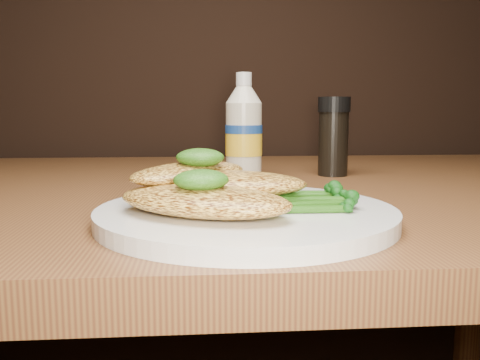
{
  "coord_description": "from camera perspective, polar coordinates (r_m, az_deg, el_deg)",
  "views": [
    {
      "loc": [
        -0.07,
        0.33,
        0.86
      ],
      "look_at": [
        -0.03,
        0.81,
        0.79
      ],
      "focal_mm": 38.26,
      "sensor_mm": 36.0,
      "label": 1
    }
  ],
  "objects": [
    {
      "name": "plate",
      "position": [
        0.48,
        0.69,
        -3.9
      ],
      "size": [
        0.28,
        0.28,
        0.01
      ],
      "primitive_type": "cylinder",
      "color": "white",
      "rests_on": "dining_table"
    },
    {
      "name": "pepper_grinder",
      "position": [
        0.82,
        10.38,
        4.78
      ],
      "size": [
        0.06,
        0.06,
        0.12
      ],
      "primitive_type": null,
      "rotation": [
        0.0,
        0.0,
        -0.26
      ],
      "color": "black",
      "rests_on": "dining_table"
    },
    {
      "name": "broccolini_bundle",
      "position": [
        0.49,
        5.96,
        -1.66
      ],
      "size": [
        0.15,
        0.12,
        0.02
      ],
      "primitive_type": null,
      "rotation": [
        0.0,
        0.0,
        -0.12
      ],
      "color": "#245713",
      "rests_on": "plate"
    },
    {
      "name": "chicken_front",
      "position": [
        0.44,
        -4.11,
        -2.31
      ],
      "size": [
        0.18,
        0.16,
        0.03
      ],
      "primitive_type": "ellipsoid",
      "rotation": [
        0.0,
        0.0,
        -0.53
      ],
      "color": "#F9C34F",
      "rests_on": "plate"
    },
    {
      "name": "pesto_back",
      "position": [
        0.5,
        -4.47,
        2.52
      ],
      "size": [
        0.06,
        0.05,
        0.02
      ],
      "primitive_type": "ellipsoid",
      "rotation": [
        0.0,
        0.0,
        -0.28
      ],
      "color": "#133207",
      "rests_on": "chicken_back"
    },
    {
      "name": "mayo_bottle",
      "position": [
        0.78,
        0.42,
        6.07
      ],
      "size": [
        0.07,
        0.07,
        0.16
      ],
      "primitive_type": null,
      "rotation": [
        0.0,
        0.0,
        -0.35
      ],
      "color": "beige",
      "rests_on": "dining_table"
    },
    {
      "name": "chicken_mid",
      "position": [
        0.49,
        -1.67,
        -0.37
      ],
      "size": [
        0.17,
        0.11,
        0.02
      ],
      "primitive_type": "ellipsoid",
      "rotation": [
        0.0,
        0.0,
        -0.2
      ],
      "color": "#F9C34F",
      "rests_on": "plate"
    },
    {
      "name": "chicken_back",
      "position": [
        0.51,
        -5.61,
        0.75
      ],
      "size": [
        0.15,
        0.15,
        0.02
      ],
      "primitive_type": "ellipsoid",
      "rotation": [
        0.0,
        0.0,
        0.77
      ],
      "color": "#F9C34F",
      "rests_on": "plate"
    },
    {
      "name": "pesto_front",
      "position": [
        0.43,
        -4.36,
        0.01
      ],
      "size": [
        0.05,
        0.05,
        0.02
      ],
      "primitive_type": "ellipsoid",
      "rotation": [
        0.0,
        0.0,
        0.14
      ],
      "color": "#133207",
      "rests_on": "chicken_front"
    }
  ]
}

